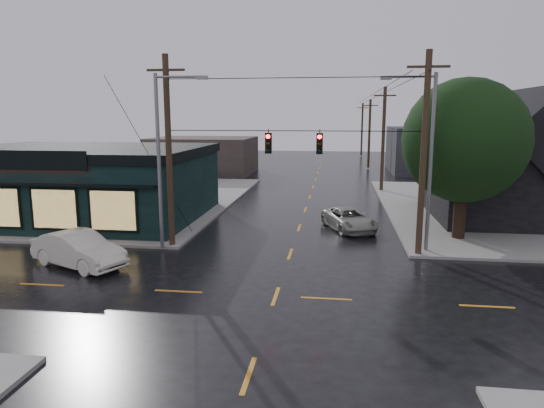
# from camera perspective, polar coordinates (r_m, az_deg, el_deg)

# --- Properties ---
(ground_plane) EXTENTS (160.00, 160.00, 0.00)m
(ground_plane) POSITION_cam_1_polar(r_m,az_deg,el_deg) (19.56, 0.44, -10.79)
(ground_plane) COLOR black
(sidewalk_nw) EXTENTS (28.00, 28.00, 0.15)m
(sidewalk_nw) POSITION_cam_1_polar(r_m,az_deg,el_deg) (44.68, -22.40, 0.59)
(sidewalk_nw) COLOR gray
(sidewalk_nw) RESTS_ON ground
(pizza_shop) EXTENTS (16.30, 12.34, 4.90)m
(pizza_shop) POSITION_cam_1_polar(r_m,az_deg,el_deg) (35.81, -21.32, 2.44)
(pizza_shop) COLOR black
(pizza_shop) RESTS_ON ground
(ne_building) EXTENTS (12.60, 11.60, 8.75)m
(ne_building) POSITION_cam_1_polar(r_m,az_deg,el_deg) (37.42, 27.60, 5.24)
(ne_building) COLOR black
(ne_building) RESTS_ON ground
(corner_tree) EXTENTS (6.91, 6.91, 9.00)m
(corner_tree) POSITION_cam_1_polar(r_m,az_deg,el_deg) (29.14, 21.73, 6.92)
(corner_tree) COLOR black
(corner_tree) RESTS_ON ground
(utility_pole_nw) EXTENTS (2.00, 0.32, 10.15)m
(utility_pole_nw) POSITION_cam_1_polar(r_m,az_deg,el_deg) (27.05, -11.63, -4.97)
(utility_pole_nw) COLOR black
(utility_pole_nw) RESTS_ON ground
(utility_pole_ne) EXTENTS (2.00, 0.32, 10.15)m
(utility_pole_ne) POSITION_cam_1_polar(r_m,az_deg,el_deg) (25.94, 16.78, -5.88)
(utility_pole_ne) COLOR black
(utility_pole_ne) RESTS_ON ground
(utility_pole_far_a) EXTENTS (2.00, 0.32, 9.65)m
(utility_pole_far_a) POSITION_cam_1_polar(r_m,az_deg,el_deg) (46.83, 12.71, 1.45)
(utility_pole_far_a) COLOR black
(utility_pole_far_a) RESTS_ON ground
(utility_pole_far_b) EXTENTS (2.00, 0.32, 9.15)m
(utility_pole_far_b) POSITION_cam_1_polar(r_m,az_deg,el_deg) (66.61, 11.24, 4.10)
(utility_pole_far_b) COLOR black
(utility_pole_far_b) RESTS_ON ground
(utility_pole_far_c) EXTENTS (2.00, 0.32, 9.15)m
(utility_pole_far_c) POSITION_cam_1_polar(r_m,az_deg,el_deg) (86.49, 10.44, 5.53)
(utility_pole_far_c) COLOR black
(utility_pole_far_c) RESTS_ON ground
(span_signal_assembly) EXTENTS (13.00, 0.48, 1.23)m
(span_signal_assembly) POSITION_cam_1_polar(r_m,az_deg,el_deg) (24.73, 2.58, 7.20)
(span_signal_assembly) COLOR black
(span_signal_assembly) RESTS_ON ground
(streetlight_nw) EXTENTS (5.40, 0.30, 9.15)m
(streetlight_nw) POSITION_cam_1_polar(r_m,az_deg,el_deg) (26.52, -12.74, -5.33)
(streetlight_nw) COLOR slate
(streetlight_nw) RESTS_ON ground
(streetlight_ne) EXTENTS (5.40, 0.30, 9.15)m
(streetlight_ne) POSITION_cam_1_polar(r_m,az_deg,el_deg) (26.69, 17.61, -5.47)
(streetlight_ne) COLOR slate
(streetlight_ne) RESTS_ON ground
(bg_building_west) EXTENTS (12.00, 10.00, 4.40)m
(bg_building_west) POSITION_cam_1_polar(r_m,az_deg,el_deg) (60.53, -8.05, 5.67)
(bg_building_west) COLOR #362B27
(bg_building_west) RESTS_ON ground
(bg_building_east) EXTENTS (14.00, 12.00, 5.60)m
(bg_building_east) POSITION_cam_1_polar(r_m,az_deg,el_deg) (64.71, 19.96, 5.99)
(bg_building_east) COLOR #28292D
(bg_building_east) RESTS_ON ground
(sedan_cream) EXTENTS (5.34, 3.72, 1.67)m
(sedan_cream) POSITION_cam_1_polar(r_m,az_deg,el_deg) (24.68, -21.81, -5.00)
(sedan_cream) COLOR silver
(sedan_cream) RESTS_ON ground
(suv_silver) EXTENTS (3.86, 5.30, 1.34)m
(suv_silver) POSITION_cam_1_polar(r_m,az_deg,el_deg) (30.67, 9.05, -1.78)
(suv_silver) COLOR #99988D
(suv_silver) RESTS_ON ground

